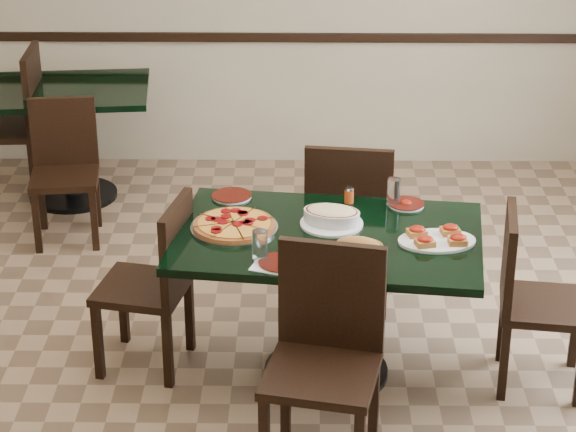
{
  "coord_description": "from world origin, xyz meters",
  "views": [
    {
      "loc": [
        0.19,
        -4.67,
        2.97
      ],
      "look_at": [
        0.13,
        0.0,
        0.82
      ],
      "focal_mm": 70.0,
      "sensor_mm": 36.0,
      "label": 1
    }
  ],
  "objects_px": {
    "back_chair_near": "(65,163)",
    "pepperoni_pizza": "(234,225)",
    "chair_far": "(350,216)",
    "main_table": "(328,269)",
    "chair_left": "(158,277)",
    "bread_basket": "(360,248)",
    "back_table": "(67,122)",
    "back_chair_left": "(17,116)",
    "bruschetta_platter": "(437,238)",
    "chair_near": "(326,346)",
    "lasagna_casserole": "(332,216)",
    "chair_right": "(529,291)"
  },
  "relations": [
    {
      "from": "back_chair_left",
      "to": "bread_basket",
      "type": "xyz_separation_m",
      "value": [
        2.08,
        -2.32,
        0.23
      ]
    },
    {
      "from": "pepperoni_pizza",
      "to": "bread_basket",
      "type": "bearing_deg",
      "value": -25.67
    },
    {
      "from": "chair_right",
      "to": "bruschetta_platter",
      "type": "height_order",
      "value": "chair_right"
    },
    {
      "from": "chair_right",
      "to": "back_chair_near",
      "type": "xyz_separation_m",
      "value": [
        -2.47,
        1.61,
        -0.02
      ]
    },
    {
      "from": "chair_near",
      "to": "lasagna_casserole",
      "type": "xyz_separation_m",
      "value": [
        0.04,
        0.74,
        0.25
      ]
    },
    {
      "from": "chair_right",
      "to": "chair_left",
      "type": "distance_m",
      "value": 1.74
    },
    {
      "from": "back_table",
      "to": "pepperoni_pizza",
      "type": "height_order",
      "value": "pepperoni_pizza"
    },
    {
      "from": "chair_far",
      "to": "chair_right",
      "type": "relative_size",
      "value": 1.1
    },
    {
      "from": "chair_left",
      "to": "pepperoni_pizza",
      "type": "distance_m",
      "value": 0.46
    },
    {
      "from": "back_chair_left",
      "to": "bruschetta_platter",
      "type": "bearing_deg",
      "value": 45.36
    },
    {
      "from": "main_table",
      "to": "back_table",
      "type": "height_order",
      "value": "same"
    },
    {
      "from": "chair_far",
      "to": "main_table",
      "type": "bearing_deg",
      "value": 86.14
    },
    {
      "from": "chair_near",
      "to": "back_table",
      "type": "bearing_deg",
      "value": 132.26
    },
    {
      "from": "bread_basket",
      "to": "bruschetta_platter",
      "type": "relative_size",
      "value": 0.63
    },
    {
      "from": "chair_near",
      "to": "main_table",
      "type": "bearing_deg",
      "value": 100.26
    },
    {
      "from": "main_table",
      "to": "back_chair_left",
      "type": "bearing_deg",
      "value": 139.85
    },
    {
      "from": "pepperoni_pizza",
      "to": "lasagna_casserole",
      "type": "relative_size",
      "value": 1.36
    },
    {
      "from": "chair_left",
      "to": "bread_basket",
      "type": "distance_m",
      "value": 1.03
    },
    {
      "from": "main_table",
      "to": "back_chair_left",
      "type": "xyz_separation_m",
      "value": [
        -1.94,
        2.1,
        -0.01
      ]
    },
    {
      "from": "bruschetta_platter",
      "to": "chair_far",
      "type": "bearing_deg",
      "value": 110.39
    },
    {
      "from": "chair_far",
      "to": "back_chair_left",
      "type": "distance_m",
      "value": 2.52
    },
    {
      "from": "main_table",
      "to": "back_table",
      "type": "bearing_deg",
      "value": 134.68
    },
    {
      "from": "back_table",
      "to": "bread_basket",
      "type": "bearing_deg",
      "value": -58.69
    },
    {
      "from": "main_table",
      "to": "chair_far",
      "type": "distance_m",
      "value": 0.68
    },
    {
      "from": "back_chair_left",
      "to": "bread_basket",
      "type": "distance_m",
      "value": 3.12
    },
    {
      "from": "lasagna_casserole",
      "to": "bruschetta_platter",
      "type": "distance_m",
      "value": 0.51
    },
    {
      "from": "back_chair_left",
      "to": "lasagna_casserole",
      "type": "distance_m",
      "value": 2.81
    },
    {
      "from": "main_table",
      "to": "back_chair_left",
      "type": "distance_m",
      "value": 2.86
    },
    {
      "from": "chair_far",
      "to": "back_table",
      "type": "bearing_deg",
      "value": -32.63
    },
    {
      "from": "bread_basket",
      "to": "chair_right",
      "type": "bearing_deg",
      "value": 25.64
    },
    {
      "from": "chair_left",
      "to": "back_chair_near",
      "type": "bearing_deg",
      "value": -141.92
    },
    {
      "from": "chair_right",
      "to": "back_chair_near",
      "type": "height_order",
      "value": "chair_right"
    },
    {
      "from": "chair_left",
      "to": "bread_basket",
      "type": "height_order",
      "value": "chair_left"
    },
    {
      "from": "chair_far",
      "to": "chair_left",
      "type": "bearing_deg",
      "value": 39.58
    },
    {
      "from": "back_table",
      "to": "chair_left",
      "type": "bearing_deg",
      "value": -73.82
    },
    {
      "from": "chair_left",
      "to": "back_chair_left",
      "type": "bearing_deg",
      "value": -138.95
    },
    {
      "from": "chair_near",
      "to": "back_chair_near",
      "type": "height_order",
      "value": "chair_near"
    },
    {
      "from": "back_table",
      "to": "back_chair_near",
      "type": "distance_m",
      "value": 0.57
    },
    {
      "from": "chair_far",
      "to": "lasagna_casserole",
      "type": "xyz_separation_m",
      "value": [
        -0.11,
        -0.56,
        0.26
      ]
    },
    {
      "from": "back_chair_near",
      "to": "lasagna_casserole",
      "type": "height_order",
      "value": "same"
    },
    {
      "from": "back_table",
      "to": "lasagna_casserole",
      "type": "height_order",
      "value": "lasagna_casserole"
    },
    {
      "from": "chair_left",
      "to": "lasagna_casserole",
      "type": "height_order",
      "value": "chair_left"
    },
    {
      "from": "main_table",
      "to": "back_table",
      "type": "xyz_separation_m",
      "value": [
        -1.63,
        2.11,
        -0.04
      ]
    },
    {
      "from": "chair_far",
      "to": "chair_near",
      "type": "bearing_deg",
      "value": 90.56
    },
    {
      "from": "lasagna_casserole",
      "to": "chair_near",
      "type": "bearing_deg",
      "value": -78.23
    },
    {
      "from": "main_table",
      "to": "chair_right",
      "type": "height_order",
      "value": "chair_right"
    },
    {
      "from": "main_table",
      "to": "chair_right",
      "type": "relative_size",
      "value": 1.72
    },
    {
      "from": "chair_right",
      "to": "chair_left",
      "type": "relative_size",
      "value": 1.0
    },
    {
      "from": "chair_right",
      "to": "chair_left",
      "type": "bearing_deg",
      "value": 94.24
    },
    {
      "from": "back_chair_near",
      "to": "pepperoni_pizza",
      "type": "height_order",
      "value": "back_chair_near"
    }
  ]
}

